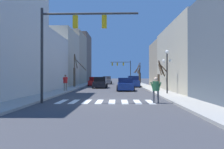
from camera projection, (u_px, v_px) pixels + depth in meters
ground_plane at (106, 102)px, 15.40m from camera, size 240.00×240.00×0.00m
sidewalk_left at (28, 101)px, 15.55m from camera, size 2.08×90.00×0.15m
sidewalk_right at (185, 101)px, 15.25m from camera, size 2.08×90.00×0.15m
building_row_left at (54, 53)px, 35.70m from camera, size 6.00×51.86×12.77m
building_row_right at (195, 59)px, 24.48m from camera, size 6.00×30.69×7.53m
crosswalk_stripes at (106, 102)px, 15.51m from camera, size 6.75×2.60×0.01m
traffic_signal_near at (69, 34)px, 14.62m from camera, size 6.56×0.28×6.41m
traffic_signal_far at (123, 66)px, 58.40m from camera, size 5.51×0.28×5.86m
street_lamp_right_corner at (167, 63)px, 20.87m from camera, size 0.95×0.36×4.16m
car_parked_left_near at (95, 82)px, 39.60m from camera, size 2.18×4.71×1.62m
car_at_intersection at (125, 85)px, 26.86m from camera, size 2.12×4.46×1.58m
car_driving_toward_lane at (107, 80)px, 47.46m from camera, size 2.06×4.29×1.71m
car_parked_left_mid at (100, 83)px, 32.64m from camera, size 2.09×4.43×1.66m
car_parked_right_near at (133, 82)px, 35.61m from camera, size 2.05×4.71×1.80m
pedestrian_on_right_sidewalk at (65, 81)px, 24.76m from camera, size 0.48×0.72×1.81m
pedestrian_waiting_at_curb at (156, 88)px, 14.66m from camera, size 0.73×0.36×1.75m
street_tree_left_mid at (75, 72)px, 33.58m from camera, size 2.11×2.25×5.07m
street_tree_right_mid at (160, 76)px, 25.51m from camera, size 1.52×1.34×3.51m
street_tree_right_far at (139, 74)px, 47.39m from camera, size 1.35×1.72×4.47m
street_tree_left_near at (140, 74)px, 48.28m from camera, size 0.75×1.75×4.57m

